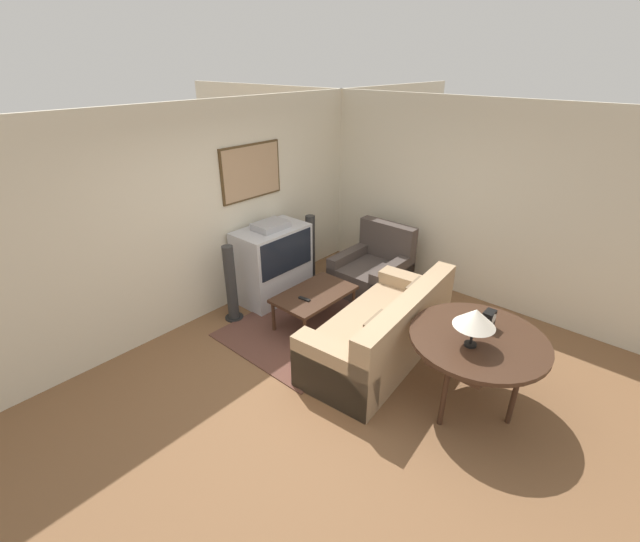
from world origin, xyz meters
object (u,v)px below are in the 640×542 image
console_table (478,343)px  table_lamp (475,318)px  tv (273,263)px  mantel_clock (489,320)px  couch (382,333)px  armchair (373,271)px  coffee_table (314,296)px  speaker_tower_right (310,250)px  speaker_tower_left (231,285)px

console_table → table_lamp: table_lamp is taller
tv → mantel_clock: bearing=-89.5°
couch → armchair: bearing=-146.4°
tv → table_lamp: 3.08m
mantel_clock → coffee_table: bearing=94.4°
armchair → console_table: bearing=-32.6°
couch → console_table: (-0.04, -1.07, 0.40)m
armchair → speaker_tower_right: (-0.37, 0.91, 0.20)m
armchair → coffee_table: armchair is taller
mantel_clock → speaker_tower_right: (0.73, 2.99, -0.38)m
armchair → console_table: armchair is taller
armchair → speaker_tower_right: speaker_tower_right is taller
console_table → speaker_tower_right: (0.94, 3.00, -0.23)m
table_lamp → console_table: bearing=-4.2°
mantel_clock → speaker_tower_left: size_ratio=0.18×
tv → couch: 1.97m
coffee_table → console_table: console_table is taller
armchair → console_table: size_ratio=0.77×
table_lamp → speaker_tower_right: (1.11, 2.99, -0.58)m
mantel_clock → armchair: bearing=62.1°
console_table → mantel_clock: (0.21, 0.01, 0.16)m
armchair → mantel_clock: 2.42m
table_lamp → speaker_tower_left: bearing=97.6°
armchair → console_table: (-1.31, -2.09, 0.43)m
console_table → table_lamp: size_ratio=3.35×
speaker_tower_right → tv: bearing=178.2°
tv → table_lamp: bearing=-96.7°
coffee_table → console_table: bearing=-91.2°
armchair → table_lamp: bearing=-36.1°
speaker_tower_left → speaker_tower_right: size_ratio=1.00×
console_table → table_lamp: 0.40m
console_table → speaker_tower_left: 3.06m
tv → console_table: (-0.18, -3.02, 0.18)m
tv → couch: bearing=-94.0°
couch → speaker_tower_left: 2.03m
console_table → speaker_tower_left: speaker_tower_left is taller
tv → coffee_table: (-0.14, -0.91, -0.13)m
speaker_tower_left → speaker_tower_right: same height
couch → table_lamp: bearing=73.2°
coffee_table → speaker_tower_right: size_ratio=1.00×
table_lamp → speaker_tower_left: size_ratio=0.37×
coffee_table → tv: bearing=81.5°
armchair → coffee_table: size_ratio=0.95×
tv → armchair: bearing=-39.7°
armchair → speaker_tower_right: 1.00m
armchair → mantel_clock: size_ratio=5.35×
console_table → mantel_clock: mantel_clock is taller
tv → armchair: tv is taller
tv → couch: (-0.14, -1.95, -0.22)m
couch → console_table: couch is taller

